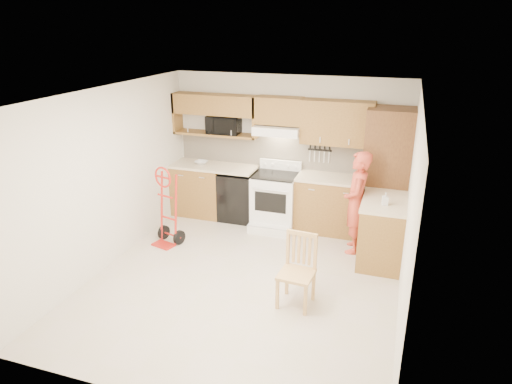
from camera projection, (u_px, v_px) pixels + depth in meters
The scene contains 28 objects.
floor at pixel (245, 281), 6.22m from camera, with size 4.00×4.50×0.02m, color #BCB19A.
ceiling at pixel (243, 93), 5.34m from camera, with size 4.00×4.50×0.02m, color white.
wall_back at pixel (288, 150), 7.79m from camera, with size 4.00×0.02×2.50m, color beige.
wall_front at pixel (152, 286), 3.77m from camera, with size 4.00×0.02×2.50m, color beige.
wall_left at pixel (108, 178), 6.37m from camera, with size 0.02×4.50×2.50m, color beige.
wall_right at pixel (410, 214), 5.19m from camera, with size 0.02×4.50×2.50m, color beige.
backsplash at pixel (288, 153), 7.79m from camera, with size 3.92×0.03×0.55m, color beige.
lower_cab_left at pixel (200, 190), 8.25m from camera, with size 0.90×0.60×0.90m, color olive.
dishwasher at pixel (239, 196), 8.04m from camera, with size 0.60×0.60×0.85m, color black.
lower_cab_right at pixel (331, 205), 7.55m from camera, with size 1.14×0.60×0.90m, color olive.
countertop_left at pixel (214, 166), 8.00m from camera, with size 1.50×0.63×0.04m, color beige.
countertop_right at pixel (333, 178), 7.39m from camera, with size 1.14×0.63×0.04m, color beige.
cab_return_right at pixel (382, 232), 6.59m from camera, with size 0.60×1.00×0.90m, color olive.
countertop_return at pixel (385, 202), 6.42m from camera, with size 0.63×1.00×0.04m, color beige.
pantry_tall at pixel (386, 176), 7.10m from camera, with size 0.70×0.60×2.10m, color brown.
upper_cab_left at pixel (215, 104), 7.75m from camera, with size 1.50×0.33×0.34m, color olive.
upper_shelf_mw at pixel (216, 134), 7.93m from camera, with size 1.50×0.33×0.04m, color olive.
upper_cab_center at pixel (279, 110), 7.43m from camera, with size 0.76×0.33×0.44m, color olive.
upper_cab_right at pixel (337, 123), 7.20m from camera, with size 1.14×0.33×0.70m, color olive.
range_hood at pixel (278, 130), 7.48m from camera, with size 0.76×0.46×0.14m, color white.
knife_strip at pixel (320, 154), 7.59m from camera, with size 0.40×0.05×0.29m, color black, non-canonical shape.
microwave at pixel (224, 124), 7.82m from camera, with size 0.56×0.38×0.31m, color black.
range at pixel (275, 197), 7.67m from camera, with size 0.73×0.96×1.08m, color white, non-canonical shape.
person at pixel (356, 203), 6.77m from camera, with size 0.57×0.37×1.56m, color #C94531.
hand_truck at pixel (165, 210), 7.04m from camera, with size 0.45×0.41×1.14m, color red, non-canonical shape.
dining_chair at pixel (296, 272), 5.53m from camera, with size 0.41×0.45×0.91m, color #DEB066, non-canonical shape.
soap_bottle at pixel (385, 199), 6.24m from camera, with size 0.08×0.08×0.17m, color white.
bowl at pixel (201, 163), 8.05m from camera, with size 0.22×0.22×0.05m, color white.
Camera 1 is at (1.84, -5.09, 3.29)m, focal length 32.11 mm.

